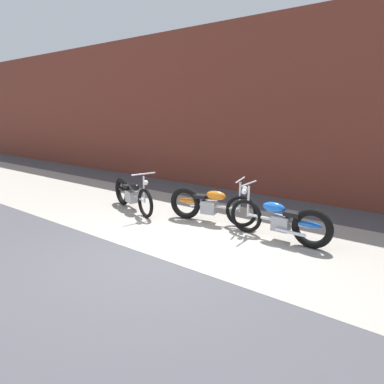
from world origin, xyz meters
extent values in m
plane|color=#47474C|center=(0.00, 0.00, 0.00)|extent=(80.00, 80.00, 0.00)
cube|color=#9E998E|center=(0.00, 1.75, 0.00)|extent=(36.00, 3.50, 0.01)
cube|color=brown|center=(0.00, 5.20, 2.43)|extent=(36.00, 0.50, 4.86)
torus|color=black|center=(-1.70, 1.44, 0.34)|extent=(0.67, 0.30, 0.68)
torus|color=black|center=(-2.93, 1.86, 0.36)|extent=(0.73, 0.36, 0.73)
cylinder|color=silver|center=(-2.32, 1.65, 0.38)|extent=(1.19, 0.45, 0.06)
cube|color=#99999E|center=(-2.39, 1.67, 0.34)|extent=(0.37, 0.31, 0.28)
ellipsoid|color=black|center=(-2.24, 1.62, 0.62)|extent=(0.48, 0.32, 0.20)
ellipsoid|color=black|center=(-2.88, 1.84, 0.42)|extent=(0.47, 0.31, 0.10)
cube|color=black|center=(-2.58, 1.74, 0.56)|extent=(0.33, 0.28, 0.08)
cylinder|color=silver|center=(-1.74, 1.45, 0.65)|extent=(0.06, 0.06, 0.62)
cylinder|color=silver|center=(-1.74, 1.45, 1.01)|extent=(0.22, 0.56, 0.03)
sphere|color=white|center=(-1.64, 1.42, 0.83)|extent=(0.11, 0.11, 0.11)
cylinder|color=silver|center=(-2.57, 1.89, 0.26)|extent=(0.54, 0.23, 0.06)
torus|color=black|center=(0.36, 2.16, 0.34)|extent=(0.68, 0.21, 0.68)
torus|color=black|center=(-0.92, 1.91, 0.36)|extent=(0.74, 0.27, 0.73)
cylinder|color=silver|center=(-0.28, 2.04, 0.38)|extent=(1.22, 0.29, 0.06)
cube|color=#99999E|center=(-0.36, 2.02, 0.34)|extent=(0.36, 0.28, 0.28)
ellipsoid|color=orange|center=(-0.20, 2.05, 0.62)|extent=(0.47, 0.27, 0.20)
ellipsoid|color=orange|center=(-0.87, 1.92, 0.42)|extent=(0.47, 0.26, 0.10)
cube|color=black|center=(-0.55, 1.98, 0.56)|extent=(0.31, 0.25, 0.08)
cylinder|color=silver|center=(0.32, 2.16, 0.65)|extent=(0.05, 0.05, 0.62)
cylinder|color=silver|center=(0.32, 2.16, 1.01)|extent=(0.14, 0.58, 0.03)
sphere|color=white|center=(0.42, 2.17, 0.83)|extent=(0.11, 0.11, 0.11)
cylinder|color=silver|center=(-0.62, 2.12, 0.26)|extent=(0.55, 0.17, 0.06)
torus|color=black|center=(0.58, 1.94, 0.34)|extent=(0.68, 0.09, 0.68)
torus|color=black|center=(1.88, 1.93, 0.36)|extent=(0.73, 0.14, 0.73)
cylinder|color=silver|center=(1.23, 1.93, 0.38)|extent=(1.24, 0.07, 0.06)
cube|color=#99999E|center=(1.31, 1.93, 0.34)|extent=(0.32, 0.22, 0.28)
ellipsoid|color=blue|center=(1.15, 1.94, 0.62)|extent=(0.44, 0.20, 0.20)
ellipsoid|color=blue|center=(1.83, 1.93, 0.42)|extent=(0.44, 0.19, 0.10)
cube|color=black|center=(1.51, 1.93, 0.56)|extent=(0.28, 0.20, 0.08)
cylinder|color=silver|center=(0.62, 1.94, 0.65)|extent=(0.04, 0.04, 0.62)
cylinder|color=silver|center=(0.62, 1.94, 1.01)|extent=(0.04, 0.58, 0.03)
sphere|color=white|center=(0.52, 1.94, 0.83)|extent=(0.11, 0.11, 0.11)
cylinder|color=silver|center=(1.55, 1.78, 0.26)|extent=(0.55, 0.07, 0.06)
camera|label=1|loc=(3.37, -3.69, 2.36)|focal=30.51mm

